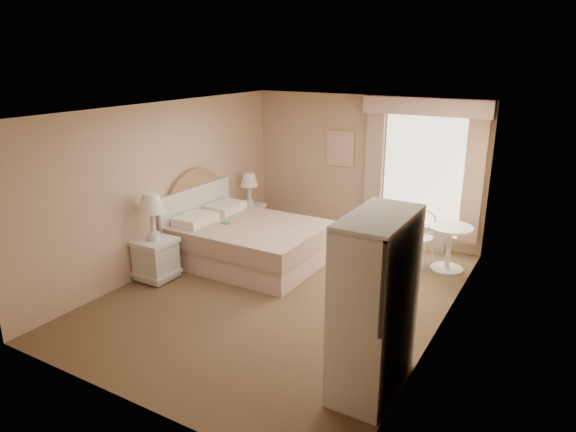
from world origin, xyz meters
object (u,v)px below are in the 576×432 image
Objects in this scene: nightstand_near at (155,248)px; round_table at (449,241)px; cafe_chair at (422,233)px; nightstand_far at (250,210)px; armoire at (375,319)px; bed at (244,240)px.

nightstand_near reaches higher than round_table.
round_table is 0.83× the size of cafe_chair.
armoire reaches higher than nightstand_far.
round_table is 3.31m from armoire.
nightstand_far is 1.57× the size of round_table.
round_table is at bearing 91.08° from armoire.
bed is 2.57× the size of cafe_chair.
nightstand_far is at bearing 90.00° from nightstand_near.
nightstand_far is 3.59m from round_table.
armoire is at bearing -34.24° from bed.
nightstand_near is at bearing -121.27° from bed.
nightstand_near reaches higher than nightstand_far.
nightstand_far is at bearing -171.24° from cafe_chair.
bed is at bearing -155.52° from round_table.
round_table is at bearing 34.81° from nightstand_near.
bed is 1.99× the size of nightstand_far.
cafe_chair is 3.41m from armoire.
bed is 1.22× the size of armoire.
round_table is (3.59, 2.50, -0.02)m from nightstand_near.
nightstand_near is at bearing 167.61° from armoire.
round_table is at bearing -2.56° from cafe_chair.
bed is 1.43m from nightstand_far.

